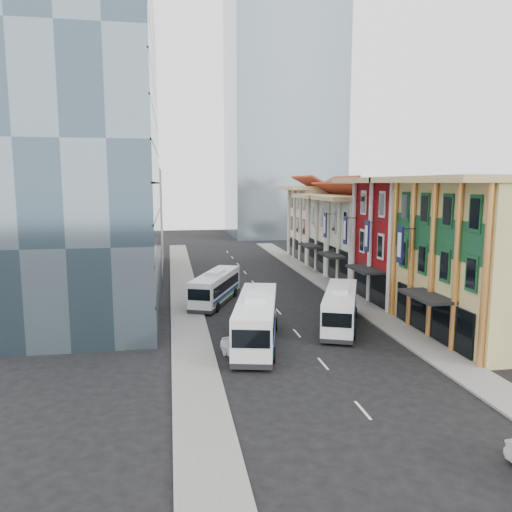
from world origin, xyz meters
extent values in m
plane|color=black|center=(0.00, 0.00, 0.00)|extent=(200.00, 200.00, 0.00)
cube|color=slate|center=(8.50, 22.00, 0.07)|extent=(3.00, 90.00, 0.15)
cube|color=slate|center=(-8.50, 22.00, 0.07)|extent=(3.00, 90.00, 0.15)
cube|color=#D3C47A|center=(14.00, 5.00, 6.00)|extent=(8.00, 14.00, 12.00)
cube|color=maroon|center=(14.00, 17.00, 6.00)|extent=(8.00, 10.00, 12.00)
cube|color=white|center=(14.00, 26.50, 5.00)|extent=(8.00, 9.00, 10.00)
cube|color=white|center=(14.00, 35.50, 5.00)|extent=(8.00, 9.00, 10.00)
cube|color=white|center=(14.00, 46.00, 5.50)|extent=(8.00, 12.00, 11.00)
cube|color=#3C5160|center=(-17.00, 19.00, 15.00)|extent=(12.00, 26.00, 30.00)
cube|color=gray|center=(-16.00, 42.00, 7.00)|extent=(10.00, 18.00, 14.00)
imported|color=white|center=(-5.26, 2.75, 0.73)|extent=(2.90, 4.63, 1.47)
camera|label=1|loc=(-9.89, -29.72, 11.96)|focal=35.00mm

